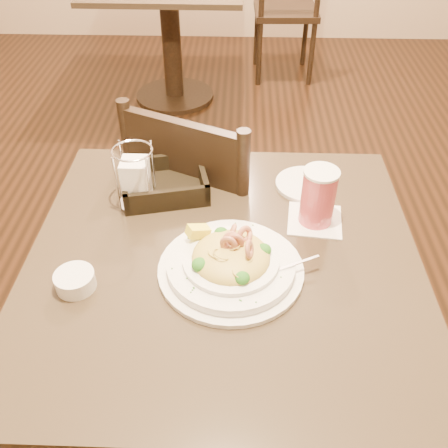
{
  "coord_description": "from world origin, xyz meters",
  "views": [
    {
      "loc": [
        0.03,
        -0.82,
        1.54
      ],
      "look_at": [
        0.0,
        0.02,
        0.82
      ],
      "focal_mm": 40.0,
      "sensor_mm": 36.0,
      "label": 1
    }
  ],
  "objects_px": {
    "napkin_caddy": "(136,181)",
    "bread_basket": "(165,185)",
    "drink_glass": "(318,197)",
    "dining_chair_near": "(208,217)",
    "butter_ramekin": "(75,281)",
    "dining_chair_far": "(287,6)",
    "pasta_bowl": "(231,262)",
    "side_plate": "(306,184)",
    "background_table": "(170,21)",
    "main_table": "(224,321)"
  },
  "relations": [
    {
      "from": "dining_chair_far",
      "to": "dining_chair_near",
      "type": "bearing_deg",
      "value": 78.02
    },
    {
      "from": "bread_basket",
      "to": "butter_ramekin",
      "type": "bearing_deg",
      "value": -112.72
    },
    {
      "from": "napkin_caddy",
      "to": "butter_ramekin",
      "type": "bearing_deg",
      "value": -106.04
    },
    {
      "from": "dining_chair_near",
      "to": "side_plate",
      "type": "bearing_deg",
      "value": 175.75
    },
    {
      "from": "pasta_bowl",
      "to": "napkin_caddy",
      "type": "xyz_separation_m",
      "value": [
        -0.24,
        0.24,
        0.04
      ]
    },
    {
      "from": "background_table",
      "to": "pasta_bowl",
      "type": "relative_size",
      "value": 2.56
    },
    {
      "from": "background_table",
      "to": "bread_basket",
      "type": "distance_m",
      "value": 2.11
    },
    {
      "from": "napkin_caddy",
      "to": "side_plate",
      "type": "distance_m",
      "value": 0.45
    },
    {
      "from": "main_table",
      "to": "drink_glass",
      "type": "distance_m",
      "value": 0.4
    },
    {
      "from": "background_table",
      "to": "butter_ramekin",
      "type": "distance_m",
      "value": 2.44
    },
    {
      "from": "background_table",
      "to": "dining_chair_far",
      "type": "height_order",
      "value": "dining_chair_far"
    },
    {
      "from": "main_table",
      "to": "background_table",
      "type": "xyz_separation_m",
      "value": [
        -0.41,
        2.32,
        0.0
      ]
    },
    {
      "from": "pasta_bowl",
      "to": "napkin_caddy",
      "type": "distance_m",
      "value": 0.34
    },
    {
      "from": "main_table",
      "to": "background_table",
      "type": "bearing_deg",
      "value": 100.09
    },
    {
      "from": "side_plate",
      "to": "butter_ramekin",
      "type": "distance_m",
      "value": 0.65
    },
    {
      "from": "bread_basket",
      "to": "background_table",
      "type": "bearing_deg",
      "value": 96.8
    },
    {
      "from": "napkin_caddy",
      "to": "bread_basket",
      "type": "bearing_deg",
      "value": 40.61
    },
    {
      "from": "side_plate",
      "to": "dining_chair_far",
      "type": "bearing_deg",
      "value": 87.19
    },
    {
      "from": "background_table",
      "to": "bread_basket",
      "type": "height_order",
      "value": "bread_basket"
    },
    {
      "from": "pasta_bowl",
      "to": "bread_basket",
      "type": "bearing_deg",
      "value": 121.98
    },
    {
      "from": "main_table",
      "to": "butter_ramekin",
      "type": "bearing_deg",
      "value": -161.43
    },
    {
      "from": "dining_chair_far",
      "to": "side_plate",
      "type": "bearing_deg",
      "value": 85.25
    },
    {
      "from": "dining_chair_near",
      "to": "butter_ramekin",
      "type": "height_order",
      "value": "dining_chair_near"
    },
    {
      "from": "background_table",
      "to": "dining_chair_far",
      "type": "relative_size",
      "value": 0.97
    },
    {
      "from": "dining_chair_near",
      "to": "pasta_bowl",
      "type": "distance_m",
      "value": 0.57
    },
    {
      "from": "pasta_bowl",
      "to": "napkin_caddy",
      "type": "bearing_deg",
      "value": 135.41
    },
    {
      "from": "pasta_bowl",
      "to": "dining_chair_near",
      "type": "bearing_deg",
      "value": 99.92
    },
    {
      "from": "pasta_bowl",
      "to": "butter_ramekin",
      "type": "height_order",
      "value": "pasta_bowl"
    },
    {
      "from": "bread_basket",
      "to": "napkin_caddy",
      "type": "bearing_deg",
      "value": -139.39
    },
    {
      "from": "drink_glass",
      "to": "bread_basket",
      "type": "bearing_deg",
      "value": 164.06
    },
    {
      "from": "dining_chair_near",
      "to": "drink_glass",
      "type": "height_order",
      "value": "dining_chair_near"
    },
    {
      "from": "background_table",
      "to": "butter_ramekin",
      "type": "bearing_deg",
      "value": -87.63
    },
    {
      "from": "dining_chair_near",
      "to": "dining_chair_far",
      "type": "xyz_separation_m",
      "value": [
        0.4,
        2.25,
        0.0
      ]
    },
    {
      "from": "background_table",
      "to": "drink_glass",
      "type": "xyz_separation_m",
      "value": [
        0.63,
        -2.19,
        0.31
      ]
    },
    {
      "from": "pasta_bowl",
      "to": "side_plate",
      "type": "bearing_deg",
      "value": 59.43
    },
    {
      "from": "drink_glass",
      "to": "pasta_bowl",
      "type": "bearing_deg",
      "value": -138.28
    },
    {
      "from": "background_table",
      "to": "side_plate",
      "type": "relative_size",
      "value": 5.55
    },
    {
      "from": "butter_ramekin",
      "to": "side_plate",
      "type": "bearing_deg",
      "value": 36.5
    },
    {
      "from": "main_table",
      "to": "bread_basket",
      "type": "relative_size",
      "value": 3.56
    },
    {
      "from": "dining_chair_far",
      "to": "napkin_caddy",
      "type": "height_order",
      "value": "dining_chair_far"
    },
    {
      "from": "dining_chair_near",
      "to": "napkin_caddy",
      "type": "relative_size",
      "value": 5.74
    },
    {
      "from": "side_plate",
      "to": "butter_ramekin",
      "type": "bearing_deg",
      "value": -143.5
    },
    {
      "from": "drink_glass",
      "to": "butter_ramekin",
      "type": "distance_m",
      "value": 0.59
    },
    {
      "from": "main_table",
      "to": "dining_chair_far",
      "type": "xyz_separation_m",
      "value": [
        0.33,
        2.69,
        -0.01
      ]
    },
    {
      "from": "drink_glass",
      "to": "side_plate",
      "type": "xyz_separation_m",
      "value": [
        -0.01,
        0.15,
        -0.07
      ]
    },
    {
      "from": "dining_chair_far",
      "to": "pasta_bowl",
      "type": "distance_m",
      "value": 2.77
    },
    {
      "from": "pasta_bowl",
      "to": "bread_basket",
      "type": "relative_size",
      "value": 1.4
    },
    {
      "from": "napkin_caddy",
      "to": "butter_ramekin",
      "type": "distance_m",
      "value": 0.31
    },
    {
      "from": "butter_ramekin",
      "to": "drink_glass",
      "type": "bearing_deg",
      "value": 24.21
    },
    {
      "from": "pasta_bowl",
      "to": "napkin_caddy",
      "type": "relative_size",
      "value": 2.18
    }
  ]
}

